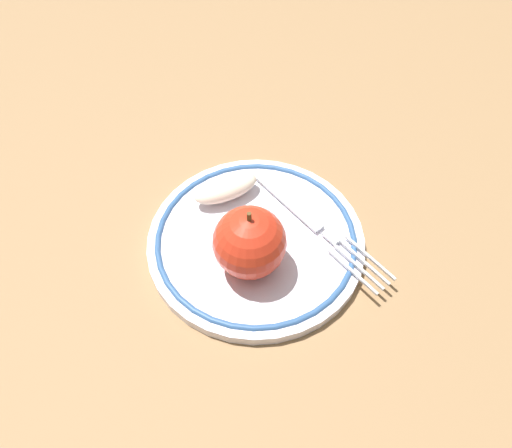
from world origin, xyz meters
The scene contains 5 objects.
ground_plane centered at (0.00, 0.00, 0.00)m, with size 2.00×2.00×0.00m, color olive.
plate centered at (0.02, 0.00, 0.01)m, with size 0.21×0.21×0.01m.
apple_red_whole centered at (-0.01, -0.01, 0.05)m, with size 0.07×0.07×0.08m.
apple_slice_front centered at (0.04, 0.06, 0.03)m, with size 0.07×0.03×0.02m, color #F7E3C8.
fork centered at (0.06, -0.04, 0.02)m, with size 0.07×0.18×0.00m.
Camera 1 is at (-0.22, -0.16, 0.41)m, focal length 35.00 mm.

